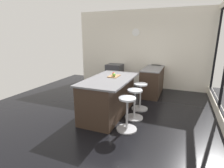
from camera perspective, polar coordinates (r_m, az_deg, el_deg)
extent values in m
plane|color=black|center=(4.77, 0.54, -8.99)|extent=(7.32, 7.32, 0.00)
cube|color=black|center=(6.73, 30.64, 9.27)|extent=(0.05, 0.06, 2.52)
cube|color=silver|center=(7.07, 9.11, 10.99)|extent=(0.12, 5.11, 2.92)
cylinder|color=white|center=(7.03, 7.71, 16.25)|extent=(0.03, 0.28, 0.28)
cube|color=#38281E|center=(6.76, 13.62, 1.79)|extent=(2.50, 0.60, 0.88)
cube|color=slate|center=(6.67, 13.86, 5.60)|extent=(2.50, 0.60, 0.03)
cube|color=#38383D|center=(6.98, 14.22, 5.61)|extent=(0.44, 0.36, 0.12)
cylinder|color=#B7B7BC|center=(6.98, 13.10, 7.33)|extent=(0.02, 0.02, 0.28)
cube|color=#38383D|center=(7.15, 0.85, 2.95)|extent=(0.60, 0.60, 0.88)
cube|color=black|center=(7.06, 3.16, 2.40)|extent=(0.44, 0.01, 0.32)
cube|color=#38281E|center=(4.49, -1.19, -4.25)|extent=(1.85, 0.81, 0.92)
cube|color=slate|center=(4.34, -0.61, 1.64)|extent=(1.91, 1.01, 0.04)
cylinder|color=#B7B7BC|center=(5.00, 8.93, -7.86)|extent=(0.44, 0.44, 0.03)
cylinder|color=#B7B7BC|center=(4.87, 9.09, -4.16)|extent=(0.05, 0.05, 0.67)
cylinder|color=silver|center=(4.77, 9.27, -0.11)|extent=(0.36, 0.36, 0.04)
cylinder|color=#B7B7BC|center=(4.46, 7.11, -10.71)|extent=(0.44, 0.44, 0.03)
cylinder|color=#B7B7BC|center=(4.32, 7.26, -6.63)|extent=(0.05, 0.05, 0.67)
cylinder|color=silver|center=(4.20, 7.42, -2.11)|extent=(0.36, 0.36, 0.04)
cylinder|color=#B7B7BC|center=(3.95, 4.75, -14.30)|extent=(0.44, 0.44, 0.03)
cylinder|color=#B7B7BC|center=(3.79, 4.87, -9.80)|extent=(0.05, 0.05, 0.67)
cylinder|color=silver|center=(3.65, 4.99, -4.72)|extent=(0.36, 0.36, 0.04)
cube|color=olive|center=(4.52, 0.65, 2.57)|extent=(0.36, 0.24, 0.02)
sphere|color=red|center=(4.52, 0.55, 3.28)|extent=(0.09, 0.09, 0.09)
sphere|color=#609E2D|center=(4.42, 0.65, 3.00)|extent=(0.09, 0.09, 0.09)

